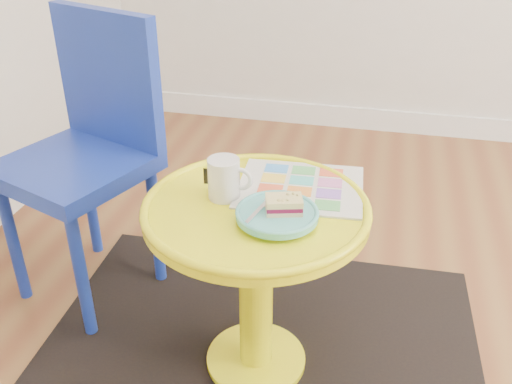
% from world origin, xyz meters
% --- Properties ---
extents(room_walls, '(4.00, 4.00, 4.00)m').
position_xyz_m(room_walls, '(-0.99, 0.99, 0.06)').
color(room_walls, silver).
rests_on(room_walls, ground).
extents(rug, '(1.33, 1.14, 0.01)m').
position_xyz_m(rug, '(-0.80, 0.16, 0.00)').
color(rug, black).
rests_on(rug, ground).
extents(side_table, '(0.57, 0.57, 0.54)m').
position_xyz_m(side_table, '(-0.80, 0.16, 0.39)').
color(side_table, yellow).
rests_on(side_table, ground).
extents(chair, '(0.52, 0.52, 0.91)m').
position_xyz_m(chair, '(-1.40, 0.44, 0.52)').
color(chair, '#172F9A').
rests_on(chair, ground).
extents(newspaper, '(0.34, 0.29, 0.01)m').
position_xyz_m(newspaper, '(-0.70, 0.28, 0.54)').
color(newspaper, silver).
rests_on(newspaper, side_table).
extents(mug, '(0.12, 0.08, 0.11)m').
position_xyz_m(mug, '(-0.88, 0.19, 0.59)').
color(mug, silver).
rests_on(mug, side_table).
extents(plate, '(0.20, 0.20, 0.02)m').
position_xyz_m(plate, '(-0.73, 0.10, 0.56)').
color(plate, '#58BBB5').
rests_on(plate, newspaper).
extents(cake_slice, '(0.10, 0.08, 0.04)m').
position_xyz_m(cake_slice, '(-0.72, 0.11, 0.58)').
color(cake_slice, '#D3BC8C').
rests_on(cake_slice, plate).
extents(fork, '(0.05, 0.14, 0.00)m').
position_xyz_m(fork, '(-0.77, 0.11, 0.57)').
color(fork, silver).
rests_on(fork, plate).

